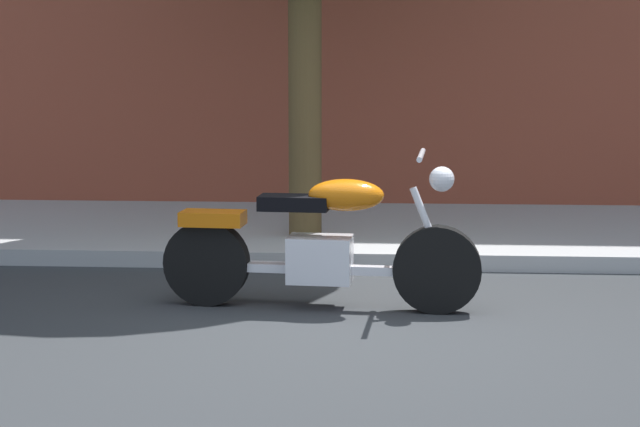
% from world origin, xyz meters
% --- Properties ---
extents(ground_plane, '(60.00, 60.00, 0.00)m').
position_xyz_m(ground_plane, '(0.00, 0.00, 0.00)').
color(ground_plane, '#303335').
extents(sidewalk, '(21.75, 3.02, 0.14)m').
position_xyz_m(sidewalk, '(0.00, 3.23, 0.07)').
color(sidewalk, '#A5A5A5').
rests_on(sidewalk, ground).
extents(motorcycle, '(2.22, 0.70, 1.10)m').
position_xyz_m(motorcycle, '(-0.27, 0.44, 0.44)').
color(motorcycle, black).
rests_on(motorcycle, ground).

